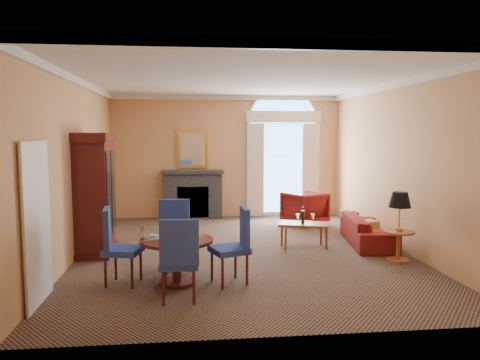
{
  "coord_description": "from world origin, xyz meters",
  "views": [
    {
      "loc": [
        -1.0,
        -8.59,
        2.22
      ],
      "look_at": [
        0.0,
        0.5,
        1.3
      ],
      "focal_mm": 35.0,
      "sensor_mm": 36.0,
      "label": 1
    }
  ],
  "objects": [
    {
      "name": "sofa",
      "position": [
        2.55,
        0.27,
        0.28
      ],
      "size": [
        1.01,
        2.01,
        0.56
      ],
      "primitive_type": "imported",
      "rotation": [
        0.0,
        0.0,
        1.43
      ],
      "color": "maroon",
      "rests_on": "ground"
    },
    {
      "name": "armchair",
      "position": [
        1.79,
        2.39,
        0.4
      ],
      "size": [
        1.18,
        1.19,
        0.81
      ],
      "primitive_type": "imported",
      "rotation": [
        0.0,
        0.0,
        3.63
      ],
      "color": "maroon",
      "rests_on": "ground"
    },
    {
      "name": "coffee_table",
      "position": [
        1.22,
        0.18,
        0.44
      ],
      "size": [
        1.06,
        0.79,
        0.8
      ],
      "rotation": [
        0.0,
        0.0,
        -0.31
      ],
      "color": "#A65C31",
      "rests_on": "ground"
    },
    {
      "name": "armoire",
      "position": [
        -2.72,
        0.15,
        1.07
      ],
      "size": [
        0.64,
        1.13,
        2.23
      ],
      "color": "#3E100E",
      "rests_on": "ground"
    },
    {
      "name": "room_envelope",
      "position": [
        -0.03,
        0.67,
        2.51
      ],
      "size": [
        6.04,
        7.52,
        3.45
      ],
      "color": "tan",
      "rests_on": "ground"
    },
    {
      "name": "dining_chair_south",
      "position": [
        -1.14,
        -2.59,
        0.64
      ],
      "size": [
        0.52,
        0.54,
        1.13
      ],
      "rotation": [
        0.0,
        0.0,
        -0.01
      ],
      "color": "navy",
      "rests_on": "ground"
    },
    {
      "name": "dining_chair_north",
      "position": [
        -1.24,
        -0.97,
        0.64
      ],
      "size": [
        0.62,
        0.62,
        1.13
      ],
      "rotation": [
        0.0,
        0.0,
        3.42
      ],
      "color": "navy",
      "rests_on": "ground"
    },
    {
      "name": "dining_chair_east",
      "position": [
        -0.31,
        -1.85,
        0.64
      ],
      "size": [
        0.64,
        0.64,
        1.13
      ],
      "rotation": [
        0.0,
        0.0,
        1.92
      ],
      "color": "navy",
      "rests_on": "ground"
    },
    {
      "name": "ground",
      "position": [
        0.0,
        0.0,
        0.0
      ],
      "size": [
        7.5,
        7.5,
        0.0
      ],
      "primitive_type": "plane",
      "color": "#13203C",
      "rests_on": "ground"
    },
    {
      "name": "side_table",
      "position": [
        2.6,
        -0.99,
        0.77
      ],
      "size": [
        0.54,
        0.54,
        1.18
      ],
      "color": "#A65C31",
      "rests_on": "ground"
    },
    {
      "name": "dining_chair_west",
      "position": [
        -2.08,
        -1.71,
        0.64
      ],
      "size": [
        0.6,
        0.6,
        1.13
      ],
      "rotation": [
        0.0,
        0.0,
        -1.79
      ],
      "color": "navy",
      "rests_on": "ground"
    },
    {
      "name": "dining_table",
      "position": [
        -1.19,
        -1.81,
        0.5
      ],
      "size": [
        1.08,
        1.07,
        0.88
      ],
      "color": "#3E100E",
      "rests_on": "ground"
    }
  ]
}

